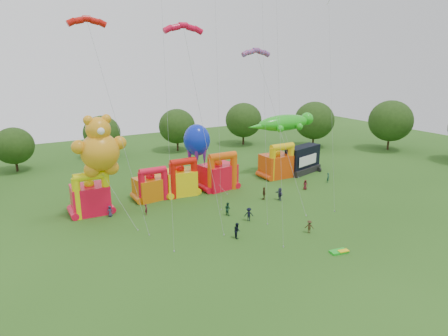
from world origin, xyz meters
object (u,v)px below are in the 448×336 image
bouncy_castle_0 (91,197)px  gecko_kite (285,126)px  spectator_0 (110,211)px  bouncy_castle_2 (181,180)px  stage_trailer (303,160)px  teddy_bear_kite (107,167)px  octopus_kite (203,157)px  spectator_4 (264,193)px

bouncy_castle_0 → gecko_kite: gecko_kite is taller
spectator_0 → bouncy_castle_2: bearing=40.1°
bouncy_castle_2 → stage_trailer: size_ratio=0.74×
teddy_bear_kite → octopus_kite: bearing=13.2°
stage_trailer → spectator_0: (-36.86, -3.82, -1.65)m
bouncy_castle_0 → gecko_kite: (36.08, 3.66, 6.24)m
bouncy_castle_2 → spectator_4: (10.05, -8.31, -1.36)m
spectator_0 → octopus_kite: bearing=35.5°
stage_trailer → spectator_0: bearing=-174.1°
bouncy_castle_0 → stage_trailer: 38.79m
octopus_kite → bouncy_castle_0: bearing=-177.0°
stage_trailer → gecko_kite: gecko_kite is taller
teddy_bear_kite → spectator_0: (0.02, 0.39, -6.29)m
bouncy_castle_0 → spectator_4: size_ratio=3.21×
bouncy_castle_2 → bouncy_castle_0: bearing=-175.4°
spectator_0 → spectator_4: spectator_4 is taller
bouncy_castle_2 → gecko_kite: gecko_kite is taller
octopus_kite → spectator_0: bearing=-168.1°
stage_trailer → spectator_4: 17.11m
spectator_0 → teddy_bear_kite: bearing=-69.0°
octopus_kite → spectator_0: octopus_kite is taller
bouncy_castle_2 → gecko_kite: 23.12m
gecko_kite → spectator_0: (-34.17, -6.11, -7.85)m
stage_trailer → gecko_kite: bearing=139.5°
teddy_bear_kite → gecko_kite: size_ratio=0.96×
bouncy_castle_2 → octopus_kite: size_ratio=0.56×
bouncy_castle_0 → bouncy_castle_2: size_ratio=1.03×
teddy_bear_kite → bouncy_castle_2: bearing=18.2°
bouncy_castle_0 → stage_trailer: size_ratio=0.76×
spectator_4 → stage_trailer: bearing=143.6°
gecko_kite → bouncy_castle_2: bearing=-173.5°
stage_trailer → spectator_4: stage_trailer is taller
bouncy_castle_2 → stage_trailer: bouncy_castle_2 is taller
bouncy_castle_0 → octopus_kite: (17.89, 0.92, 3.21)m
octopus_kite → spectator_4: size_ratio=5.57×
gecko_kite → spectator_0: gecko_kite is taller
bouncy_castle_2 → gecko_kite: (22.10, 2.54, 6.30)m
bouncy_castle_2 → spectator_4: size_ratio=3.13×
stage_trailer → bouncy_castle_2: bearing=-179.4°
spectator_0 → spectator_4: bearing=11.5°
gecko_kite → spectator_4: size_ratio=7.40×
bouncy_castle_0 → teddy_bear_kite: size_ratio=0.45×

